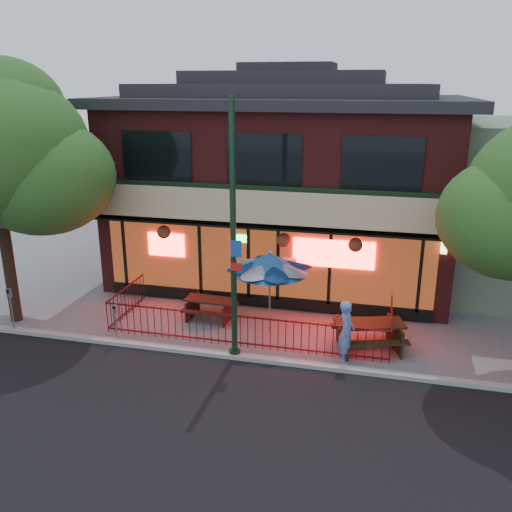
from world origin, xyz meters
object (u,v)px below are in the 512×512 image
at_px(pedestrian, 346,332).
at_px(street_light, 233,249).
at_px(picnic_table_left, 210,306).
at_px(parking_meter_far, 10,303).
at_px(parking_meter_near, 115,317).
at_px(picnic_table_right, 369,332).
at_px(patio_umbrella, 270,263).

bearing_deg(pedestrian, street_light, 95.71).
bearing_deg(picnic_table_left, street_light, -57.35).
bearing_deg(parking_meter_far, picnic_table_left, 23.00).
height_order(street_light, parking_meter_near, street_light).
relative_size(picnic_table_left, parking_meter_far, 1.16).
bearing_deg(street_light, pedestrian, 7.56).
bearing_deg(parking_meter_near, parking_meter_far, -178.66).
relative_size(picnic_table_left, pedestrian, 0.92).
relative_size(picnic_table_right, parking_meter_far, 1.62).
xyz_separation_m(street_light, pedestrian, (3.01, 0.40, -2.25)).
bearing_deg(parking_meter_far, pedestrian, 2.73).
bearing_deg(parking_meter_near, picnic_table_right, 10.41).
distance_m(street_light, parking_meter_near, 4.29).
distance_m(picnic_table_left, parking_meter_far, 6.04).
height_order(street_light, pedestrian, street_light).
distance_m(patio_umbrella, parking_meter_far, 7.93).
bearing_deg(street_light, picnic_table_right, 20.20).
xyz_separation_m(street_light, patio_umbrella, (0.60, 1.79, -0.93)).
height_order(patio_umbrella, pedestrian, patio_umbrella).
relative_size(pedestrian, parking_meter_near, 1.50).
bearing_deg(pedestrian, picnic_table_right, -34.19).
height_order(pedestrian, parking_meter_near, pedestrian).
distance_m(picnic_table_left, picnic_table_right, 5.15).
distance_m(picnic_table_right, parking_meter_near, 7.31).
relative_size(parking_meter_near, parking_meter_far, 0.84).
bearing_deg(patio_umbrella, parking_meter_far, -166.18).
bearing_deg(parking_meter_far, parking_meter_near, 1.34).
xyz_separation_m(picnic_table_left, parking_meter_far, (-5.54, -2.35, 0.51)).
relative_size(picnic_table_right, patio_umbrella, 0.88).
bearing_deg(picnic_table_right, patio_umbrella, 171.12).
relative_size(picnic_table_right, parking_meter_near, 1.93).
height_order(picnic_table_left, parking_meter_near, parking_meter_near).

